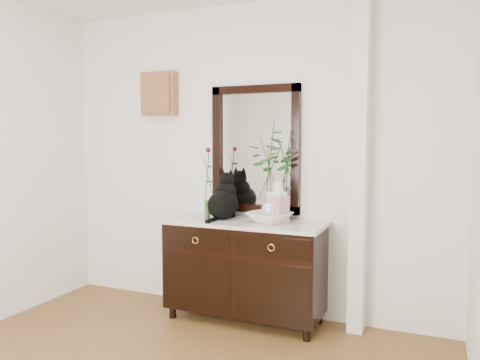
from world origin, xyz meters
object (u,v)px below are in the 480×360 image
at_px(lotus_bowl, 270,217).
at_px(ginger_jar, 278,201).
at_px(cat, 223,195).
at_px(sideboard, 245,265).

height_order(lotus_bowl, ginger_jar, ginger_jar).
relative_size(lotus_bowl, ginger_jar, 0.97).
bearing_deg(cat, ginger_jar, -0.01).
bearing_deg(cat, sideboard, -6.60).
relative_size(cat, ginger_jar, 1.13).
height_order(cat, lotus_bowl, cat).
distance_m(cat, lotus_bowl, 0.46).
xyz_separation_m(cat, lotus_bowl, (0.43, -0.02, -0.16)).
distance_m(sideboard, ginger_jar, 0.62).
height_order(sideboard, lotus_bowl, lotus_bowl).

